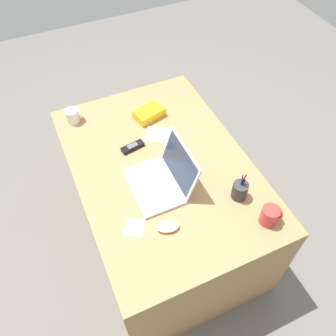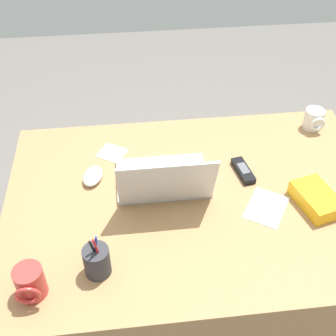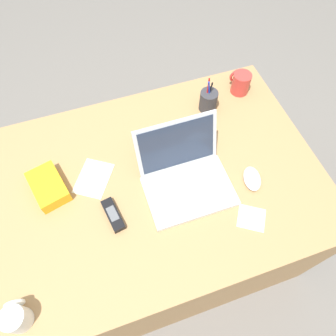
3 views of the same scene
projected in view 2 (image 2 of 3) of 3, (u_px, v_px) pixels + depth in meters
name	position (u px, v px, depth m)	size (l,w,h in m)	color
ground_plane	(192.00, 305.00, 2.01)	(6.00, 6.00, 0.00)	slate
desk	(195.00, 258.00, 1.77)	(1.36, 0.94, 0.72)	#A87C4F
laptop	(164.00, 180.00, 1.53)	(0.33, 0.30, 0.23)	silver
computer_mouse	(93.00, 176.00, 1.58)	(0.07, 0.11, 0.03)	white
coffee_mug_white	(30.00, 283.00, 1.21)	(0.08, 0.10, 0.10)	#C63833
coffee_mug_tall	(314.00, 119.00, 1.81)	(0.08, 0.09, 0.09)	white
cordless_phone	(243.00, 171.00, 1.61)	(0.07, 0.14, 0.03)	black
pen_holder	(97.00, 261.00, 1.26)	(0.08, 0.08, 0.17)	#333338
snack_bag	(316.00, 199.00, 1.48)	(0.11, 0.18, 0.05)	#F2AD19
paper_note_near_laptop	(266.00, 207.00, 1.49)	(0.12, 0.16, 0.00)	white
paper_note_left	(112.00, 153.00, 1.71)	(0.10, 0.09, 0.00)	white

